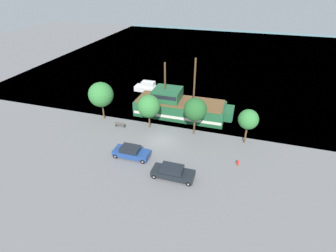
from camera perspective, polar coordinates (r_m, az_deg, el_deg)
name	(u,v)px	position (r m, az deg, el deg)	size (l,w,h in m)	color
ground_plane	(162,140)	(36.74, -1.27, -3.08)	(160.00, 160.00, 0.00)	slate
water_surface	(211,56)	(76.38, 9.39, 14.80)	(80.00, 80.00, 0.00)	slate
pirate_ship	(179,106)	(42.37, 2.45, 4.30)	(15.64, 5.10, 9.67)	#1E5633
moored_boat_dockside	(150,88)	(51.84, -3.91, 8.30)	(6.28, 2.00, 1.95)	silver
parked_car_curb_front	(131,152)	(33.52, -8.00, -5.65)	(4.57, 1.96, 1.45)	navy
parked_car_curb_mid	(173,172)	(30.18, 1.04, -10.05)	(4.87, 1.94, 1.47)	black
fire_hydrant	(238,162)	(33.15, 14.98, -7.68)	(0.42, 0.25, 0.76)	red
bench_promenade_east	(120,124)	(40.21, -10.40, 0.33)	(1.50, 0.45, 0.85)	#4C4742
tree_row_east	(101,95)	(41.51, -14.39, 6.64)	(3.80, 3.80, 6.07)	brown
tree_row_mideast	(149,106)	(38.07, -4.20, 4.32)	(3.34, 3.34, 5.23)	brown
tree_row_midwest	(195,110)	(36.36, 5.96, 3.58)	(3.25, 3.25, 5.58)	brown
tree_row_west	(248,119)	(35.90, 17.09, 1.37)	(2.68, 2.68, 5.00)	brown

